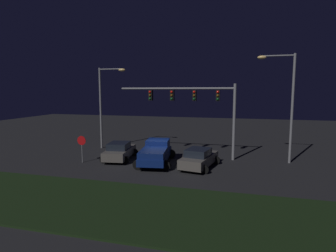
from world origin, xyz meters
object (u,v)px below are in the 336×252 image
at_px(car_sedan, 120,151).
at_px(car_sedan_far, 199,158).
at_px(stop_sign, 82,144).
at_px(traffic_signal_gantry, 195,101).
at_px(street_lamp_left, 106,98).
at_px(pickup_truck, 156,151).
at_px(street_lamp_right, 285,95).

bearing_deg(car_sedan, car_sedan_far, -104.49).
bearing_deg(stop_sign, traffic_signal_gantry, 25.45).
distance_m(car_sedan_far, stop_sign, 9.64).
bearing_deg(traffic_signal_gantry, car_sedan, -159.08).
bearing_deg(car_sedan_far, street_lamp_left, 75.00).
height_order(car_sedan, car_sedan_far, same).
height_order(pickup_truck, car_sedan, pickup_truck).
height_order(pickup_truck, traffic_signal_gantry, traffic_signal_gantry).
distance_m(car_sedan, stop_sign, 3.21).
relative_size(car_sedan_far, street_lamp_right, 0.53).
bearing_deg(car_sedan, traffic_signal_gantry, -76.86).
distance_m(pickup_truck, stop_sign, 6.15).
distance_m(traffic_signal_gantry, street_lamp_right, 7.34).
relative_size(street_lamp_left, street_lamp_right, 0.93).
bearing_deg(car_sedan_far, traffic_signal_gantry, 26.30).
relative_size(car_sedan, traffic_signal_gantry, 0.45).
bearing_deg(pickup_truck, traffic_signal_gantry, -52.26).
bearing_deg(traffic_signal_gantry, street_lamp_right, 1.05).
height_order(street_lamp_left, street_lamp_right, street_lamp_right).
height_order(street_lamp_right, stop_sign, street_lamp_right).
bearing_deg(stop_sign, car_sedan_far, 5.72).
xyz_separation_m(car_sedan, stop_sign, (-2.54, -1.78, 0.82)).
height_order(car_sedan_far, stop_sign, stop_sign).
bearing_deg(car_sedan_far, pickup_truck, 94.21).
relative_size(pickup_truck, traffic_signal_gantry, 0.55).
bearing_deg(traffic_signal_gantry, stop_sign, -154.55).
bearing_deg(car_sedan, pickup_truck, -104.89).
xyz_separation_m(car_sedan, street_lamp_right, (13.44, 2.47, 4.79)).
xyz_separation_m(pickup_truck, street_lamp_right, (10.01, 2.90, 4.53)).
distance_m(pickup_truck, car_sedan, 3.46).
bearing_deg(car_sedan, street_lamp_left, 31.09).
height_order(car_sedan, street_lamp_right, street_lamp_right).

